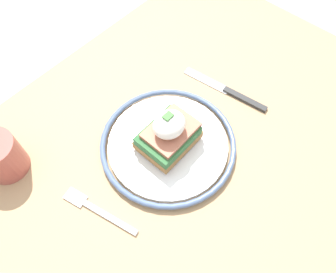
% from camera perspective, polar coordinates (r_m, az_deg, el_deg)
% --- Properties ---
extents(ground_plane, '(6.00, 6.00, 0.00)m').
position_cam_1_polar(ground_plane, '(1.31, 0.07, -18.46)').
color(ground_plane, '#B2ADA3').
extents(dining_table, '(0.96, 0.64, 0.76)m').
position_cam_1_polar(dining_table, '(0.72, 0.12, -8.10)').
color(dining_table, tan).
rests_on(dining_table, ground_plane).
extents(plate, '(0.25, 0.25, 0.02)m').
position_cam_1_polar(plate, '(0.59, 0.00, -1.34)').
color(plate, white).
rests_on(plate, dining_table).
extents(sandwich, '(0.10, 0.08, 0.08)m').
position_cam_1_polar(sandwich, '(0.56, 0.10, 0.49)').
color(sandwich, olive).
rests_on(sandwich, plate).
extents(fork, '(0.04, 0.14, 0.00)m').
position_cam_1_polar(fork, '(0.56, -12.33, -12.37)').
color(fork, silver).
rests_on(fork, dining_table).
extents(knife, '(0.04, 0.19, 0.01)m').
position_cam_1_polar(knife, '(0.68, 10.88, 7.55)').
color(knife, '#2D2D2D').
rests_on(knife, dining_table).
extents(cup, '(0.07, 0.07, 0.08)m').
position_cam_1_polar(cup, '(0.61, -27.20, -3.03)').
color(cup, '#AD5147').
rests_on(cup, dining_table).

